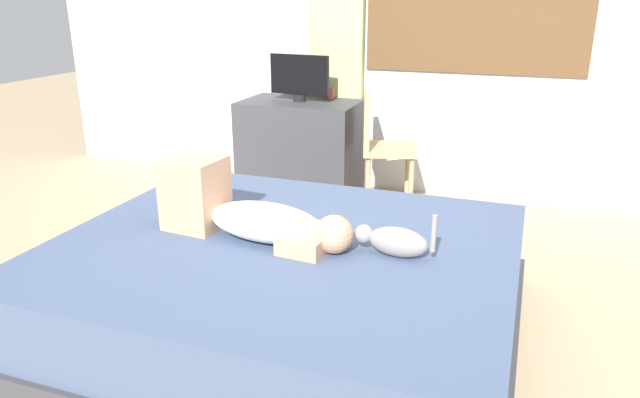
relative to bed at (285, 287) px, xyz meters
The scene contains 10 objects.
ground_plane 0.24m from the bed, ahead, with size 16.00×16.00×0.00m, color tan.
back_wall_with_window 2.64m from the bed, 87.52° to the left, with size 6.40×0.14×2.90m.
bed is the anchor object (origin of this frame).
person_lying 0.39m from the bed, behind, with size 0.94×0.33×0.34m.
cat 0.58m from the bed, ahead, with size 0.36×0.13×0.21m.
desk 2.06m from the bed, 109.63° to the left, with size 0.90×0.56×0.74m.
tv_monitor 2.17m from the bed, 109.74° to the left, with size 0.48×0.10×0.35m.
cup 2.23m from the bed, 103.62° to the left, with size 0.07×0.07×0.09m, color #B23D38.
chair_by_desk 1.79m from the bed, 90.38° to the left, with size 0.47×0.47×0.86m.
curtain_left 2.52m from the bed, 102.70° to the left, with size 0.44×0.06×2.65m, color #ADCC75.
Camera 1 is at (0.90, -2.26, 1.52)m, focal length 33.04 mm.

